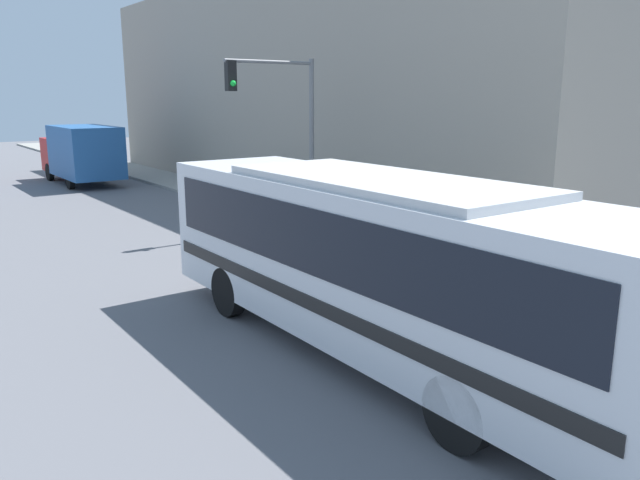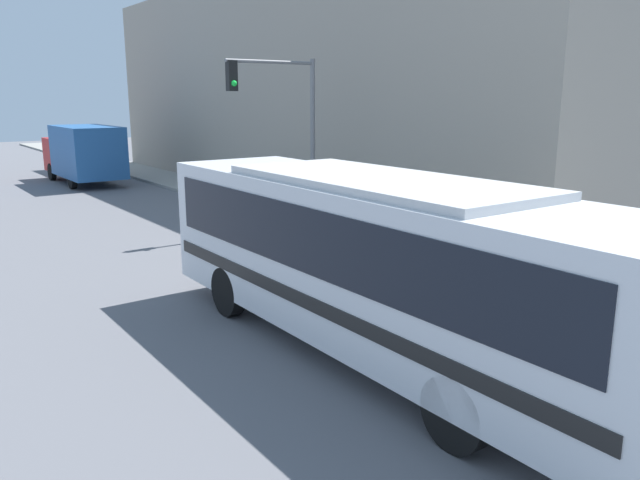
# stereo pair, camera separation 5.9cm
# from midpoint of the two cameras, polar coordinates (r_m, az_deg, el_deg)

# --- Properties ---
(ground_plane) EXTENTS (120.00, 120.00, 0.00)m
(ground_plane) POSITION_cam_midpoint_polar(r_m,az_deg,el_deg) (11.69, 3.86, -8.82)
(ground_plane) COLOR slate
(sidewalk) EXTENTS (2.62, 70.00, 0.13)m
(sidewalk) POSITION_cam_midpoint_polar(r_m,az_deg,el_deg) (31.35, -11.67, 4.87)
(sidewalk) COLOR gray
(sidewalk) RESTS_ON ground_plane
(building_facade) EXTENTS (6.00, 31.31, 9.72)m
(building_facade) POSITION_cam_midpoint_polar(r_m,az_deg,el_deg) (30.27, -1.68, 13.95)
(building_facade) COLOR #9E9384
(building_facade) RESTS_ON ground_plane
(city_bus) EXTENTS (2.64, 10.45, 3.07)m
(city_bus) POSITION_cam_midpoint_polar(r_m,az_deg,el_deg) (10.42, 5.13, -1.26)
(city_bus) COLOR silver
(city_bus) RESTS_ON ground_plane
(delivery_truck) EXTENTS (2.46, 6.78, 2.92)m
(delivery_truck) POSITION_cam_midpoint_polar(r_m,az_deg,el_deg) (34.06, -21.03, 7.50)
(delivery_truck) COLOR #265999
(delivery_truck) RESTS_ON ground_plane
(fire_hydrant) EXTENTS (0.25, 0.34, 0.73)m
(fire_hydrant) POSITION_cam_midpoint_polar(r_m,az_deg,el_deg) (18.65, 5.35, 1.03)
(fire_hydrant) COLOR gold
(fire_hydrant) RESTS_ON sidewalk
(traffic_light_pole) EXTENTS (3.28, 0.35, 5.42)m
(traffic_light_pole) POSITION_cam_midpoint_polar(r_m,az_deg,el_deg) (20.61, -3.41, 11.58)
(traffic_light_pole) COLOR slate
(traffic_light_pole) RESTS_ON sidewalk
(parking_meter) EXTENTS (0.14, 0.14, 1.40)m
(parking_meter) POSITION_cam_midpoint_polar(r_m,az_deg,el_deg) (21.88, -2.07, 4.39)
(parking_meter) COLOR slate
(parking_meter) RESTS_ON sidewalk
(pedestrian_near_corner) EXTENTS (0.34, 0.34, 1.74)m
(pedestrian_near_corner) POSITION_cam_midpoint_polar(r_m,az_deg,el_deg) (24.45, -4.20, 5.13)
(pedestrian_near_corner) COLOR #23283D
(pedestrian_near_corner) RESTS_ON sidewalk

